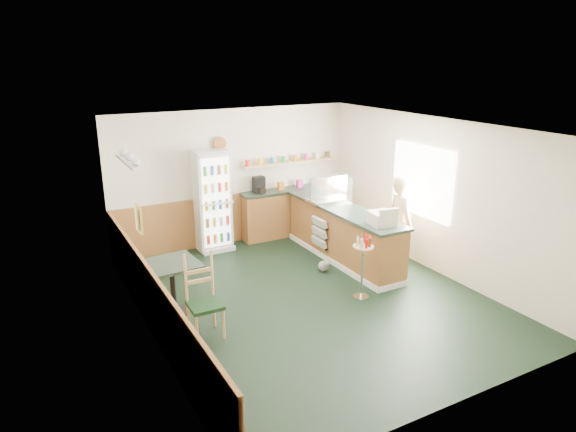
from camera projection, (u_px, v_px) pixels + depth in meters
ground at (310, 297)px, 8.16m from camera, size 6.00×6.00×0.00m
room_envelope at (276, 196)px, 8.21m from camera, size 5.04×6.02×2.72m
service_counter at (343, 236)px, 9.54m from camera, size 0.68×3.01×1.01m
back_counter at (291, 209)px, 10.89m from camera, size 2.24×0.42×1.69m
drinks_fridge at (213, 201)px, 9.91m from camera, size 0.65×0.54×1.98m
display_case at (329, 190)px, 9.74m from camera, size 0.81×0.43×0.46m
cash_register at (382, 218)px, 8.43m from camera, size 0.43×0.45×0.22m
shopkeeper at (400, 222)px, 9.12m from camera, size 0.51×0.63×1.69m
condiment_stand at (363, 257)px, 7.96m from camera, size 0.33×0.33×1.02m
newspaper_rack at (319, 233)px, 9.58m from camera, size 0.10×0.48×0.56m
cafe_table at (172, 278)px, 7.48m from camera, size 0.79×0.79×0.82m
cafe_chair at (202, 293)px, 6.94m from camera, size 0.44×0.44×1.17m
dog_doorstop at (324, 266)px, 9.11m from camera, size 0.19×0.24×0.23m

